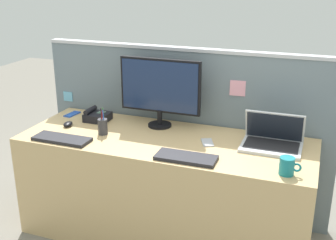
{
  "coord_description": "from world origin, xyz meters",
  "views": [
    {
      "loc": [
        0.95,
        -2.5,
        1.83
      ],
      "look_at": [
        0.0,
        0.05,
        0.86
      ],
      "focal_mm": 45.81,
      "sensor_mm": 36.0,
      "label": 1
    }
  ],
  "objects_px": {
    "laptop": "(272,139)",
    "cell_phone_silver_slab": "(207,143)",
    "computer_mouse_right_hand": "(68,124)",
    "pen_cup": "(103,126)",
    "desktop_monitor": "(160,88)",
    "coffee_mug": "(287,166)",
    "cell_phone_blue_case": "(72,114)",
    "keyboard_spare": "(62,139)",
    "desk_phone": "(97,116)",
    "keyboard_main": "(186,158)"
  },
  "relations": [
    {
      "from": "laptop",
      "to": "cell_phone_blue_case",
      "type": "relative_size",
      "value": 2.68
    },
    {
      "from": "desk_phone",
      "to": "keyboard_main",
      "type": "bearing_deg",
      "value": -26.77
    },
    {
      "from": "keyboard_spare",
      "to": "coffee_mug",
      "type": "relative_size",
      "value": 3.22
    },
    {
      "from": "desk_phone",
      "to": "keyboard_spare",
      "type": "distance_m",
      "value": 0.43
    },
    {
      "from": "desk_phone",
      "to": "cell_phone_silver_slab",
      "type": "xyz_separation_m",
      "value": [
        0.9,
        -0.14,
        -0.03
      ]
    },
    {
      "from": "desktop_monitor",
      "to": "cell_phone_silver_slab",
      "type": "xyz_separation_m",
      "value": [
        0.41,
        -0.2,
        -0.28
      ]
    },
    {
      "from": "desktop_monitor",
      "to": "keyboard_spare",
      "type": "xyz_separation_m",
      "value": [
        -0.51,
        -0.49,
        -0.27
      ]
    },
    {
      "from": "desk_phone",
      "to": "computer_mouse_right_hand",
      "type": "height_order",
      "value": "desk_phone"
    },
    {
      "from": "computer_mouse_right_hand",
      "to": "cell_phone_silver_slab",
      "type": "distance_m",
      "value": 1.04
    },
    {
      "from": "keyboard_spare",
      "to": "cell_phone_blue_case",
      "type": "height_order",
      "value": "keyboard_spare"
    },
    {
      "from": "desktop_monitor",
      "to": "coffee_mug",
      "type": "distance_m",
      "value": 1.09
    },
    {
      "from": "computer_mouse_right_hand",
      "to": "pen_cup",
      "type": "relative_size",
      "value": 0.52
    },
    {
      "from": "keyboard_spare",
      "to": "cell_phone_blue_case",
      "type": "relative_size",
      "value": 2.78
    },
    {
      "from": "laptop",
      "to": "keyboard_main",
      "type": "relative_size",
      "value": 1.02
    },
    {
      "from": "laptop",
      "to": "cell_phone_blue_case",
      "type": "xyz_separation_m",
      "value": [
        -1.56,
        0.1,
        -0.05
      ]
    },
    {
      "from": "laptop",
      "to": "cell_phone_silver_slab",
      "type": "bearing_deg",
      "value": -167.14
    },
    {
      "from": "pen_cup",
      "to": "cell_phone_silver_slab",
      "type": "bearing_deg",
      "value": 7.38
    },
    {
      "from": "laptop",
      "to": "cell_phone_silver_slab",
      "type": "height_order",
      "value": "laptop"
    },
    {
      "from": "desktop_monitor",
      "to": "coffee_mug",
      "type": "height_order",
      "value": "desktop_monitor"
    },
    {
      "from": "cell_phone_blue_case",
      "to": "keyboard_spare",
      "type": "bearing_deg",
      "value": -57.82
    },
    {
      "from": "pen_cup",
      "to": "coffee_mug",
      "type": "xyz_separation_m",
      "value": [
        1.26,
        -0.19,
        -0.01
      ]
    },
    {
      "from": "laptop",
      "to": "coffee_mug",
      "type": "height_order",
      "value": "laptop"
    },
    {
      "from": "cell_phone_silver_slab",
      "to": "computer_mouse_right_hand",
      "type": "bearing_deg",
      "value": 158.99
    },
    {
      "from": "desk_phone",
      "to": "laptop",
      "type": "bearing_deg",
      "value": -2.03
    },
    {
      "from": "desktop_monitor",
      "to": "keyboard_spare",
      "type": "bearing_deg",
      "value": -136.02
    },
    {
      "from": "cell_phone_blue_case",
      "to": "laptop",
      "type": "bearing_deg",
      "value": 3.61
    },
    {
      "from": "desktop_monitor",
      "to": "keyboard_spare",
      "type": "relative_size",
      "value": 1.52
    },
    {
      "from": "desk_phone",
      "to": "cell_phone_blue_case",
      "type": "distance_m",
      "value": 0.26
    },
    {
      "from": "desktop_monitor",
      "to": "cell_phone_blue_case",
      "type": "xyz_separation_m",
      "value": [
        -0.74,
        -0.01,
        -0.28
      ]
    },
    {
      "from": "cell_phone_blue_case",
      "to": "desktop_monitor",
      "type": "bearing_deg",
      "value": 8.05
    },
    {
      "from": "desk_phone",
      "to": "cell_phone_silver_slab",
      "type": "height_order",
      "value": "desk_phone"
    },
    {
      "from": "keyboard_spare",
      "to": "pen_cup",
      "type": "relative_size",
      "value": 2.03
    },
    {
      "from": "desk_phone",
      "to": "cell_phone_silver_slab",
      "type": "distance_m",
      "value": 0.91
    },
    {
      "from": "desktop_monitor",
      "to": "laptop",
      "type": "relative_size",
      "value": 1.58
    },
    {
      "from": "desk_phone",
      "to": "cell_phone_blue_case",
      "type": "xyz_separation_m",
      "value": [
        -0.25,
        0.05,
        -0.03
      ]
    },
    {
      "from": "cell_phone_silver_slab",
      "to": "cell_phone_blue_case",
      "type": "bearing_deg",
      "value": 147.28
    },
    {
      "from": "desk_phone",
      "to": "keyboard_spare",
      "type": "xyz_separation_m",
      "value": [
        -0.02,
        -0.43,
        -0.02
      ]
    },
    {
      "from": "computer_mouse_right_hand",
      "to": "pen_cup",
      "type": "distance_m",
      "value": 0.32
    },
    {
      "from": "computer_mouse_right_hand",
      "to": "keyboard_spare",
      "type": "bearing_deg",
      "value": -79.03
    },
    {
      "from": "laptop",
      "to": "coffee_mug",
      "type": "xyz_separation_m",
      "value": [
        0.13,
        -0.38,
        0.0
      ]
    },
    {
      "from": "computer_mouse_right_hand",
      "to": "cell_phone_blue_case",
      "type": "distance_m",
      "value": 0.26
    },
    {
      "from": "cell_phone_blue_case",
      "to": "keyboard_main",
      "type": "bearing_deg",
      "value": -16.36
    },
    {
      "from": "desktop_monitor",
      "to": "cell_phone_silver_slab",
      "type": "bearing_deg",
      "value": -25.94
    },
    {
      "from": "desk_phone",
      "to": "keyboard_main",
      "type": "height_order",
      "value": "desk_phone"
    },
    {
      "from": "desk_phone",
      "to": "cell_phone_blue_case",
      "type": "height_order",
      "value": "desk_phone"
    },
    {
      "from": "laptop",
      "to": "desk_phone",
      "type": "bearing_deg",
      "value": 177.97
    },
    {
      "from": "laptop",
      "to": "desk_phone",
      "type": "distance_m",
      "value": 1.31
    },
    {
      "from": "pen_cup",
      "to": "computer_mouse_right_hand",
      "type": "bearing_deg",
      "value": 170.89
    },
    {
      "from": "pen_cup",
      "to": "laptop",
      "type": "bearing_deg",
      "value": 9.37
    },
    {
      "from": "keyboard_main",
      "to": "cell_phone_blue_case",
      "type": "distance_m",
      "value": 1.2
    }
  ]
}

